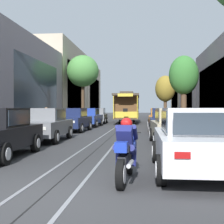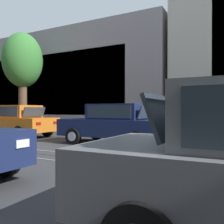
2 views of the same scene
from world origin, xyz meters
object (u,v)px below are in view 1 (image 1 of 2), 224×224
Objects in this scene: street_tree_kerb_right_mid at (165,89)px; cable_car_trolley at (127,107)px; parked_car_grey_fifth_left at (97,116)px; parked_car_navy_mid_right at (164,121)px; parked_car_white_near_right at (195,140)px; street_tree_kerb_left_second at (83,71)px; parked_car_orange_fourth_right at (160,118)px; motorcycle_with_rider at (126,151)px; parked_car_navy_mid_left at (73,120)px; pedestrian_on_left_pavement at (46,116)px; parked_car_grey_second_left at (45,124)px; parked_car_blue_fourth_left at (89,117)px; street_tree_kerb_right_second at (184,76)px; parked_car_beige_second_right at (174,126)px.

street_tree_kerb_right_mid reaches higher than cable_car_trolley.
parked_car_grey_fifth_left is 1.01× the size of parked_car_navy_mid_right.
street_tree_kerb_left_second is at bearing 106.49° from parked_car_white_near_right.
motorcycle_with_rider is (-1.69, -18.57, -0.15)m from parked_car_orange_fourth_right.
street_tree_kerb_left_second is at bearing 160.21° from cable_car_trolley.
parked_car_navy_mid_left is at bearing -81.33° from street_tree_kerb_left_second.
pedestrian_on_left_pavement reaches higher than parked_car_navy_mid_right.
street_tree_kerb_right_mid reaches higher than parked_car_orange_fourth_right.
parked_car_grey_second_left is 6.22m from parked_car_navy_mid_left.
parked_car_white_near_right is 0.56× the size of street_tree_kerb_left_second.
cable_car_trolley reaches higher than parked_car_navy_mid_right.
parked_car_blue_fourth_left is at bearing 24.50° from pedestrian_on_left_pavement.
parked_car_navy_mid_right is at bearing -105.81° from street_tree_kerb_right_second.
pedestrian_on_left_pavement is (-7.60, 18.18, 0.29)m from motorcycle_with_rider.
parked_car_navy_mid_left is 26.20m from street_tree_kerb_right_mid.
parked_car_navy_mid_left and parked_car_grey_fifth_left have the same top height.
parked_car_navy_mid_left is 1.01× the size of parked_car_navy_mid_right.
parked_car_grey_second_left is at bearing -98.59° from cable_car_trolley.
motorcycle_with_rider is at bearing -77.57° from parked_car_blue_fourth_left.
cable_car_trolley is at bearing 92.97° from motorcycle_with_rider.
parked_car_blue_fourth_left is at bearing -75.91° from street_tree_kerb_left_second.
street_tree_kerb_right_second is 0.66× the size of cable_car_trolley.
parked_car_white_near_right is 2.62× the size of pedestrian_on_left_pavement.
parked_car_orange_fourth_right is 4.43m from street_tree_kerb_right_second.
parked_car_blue_fourth_left is 1.01× the size of parked_car_navy_mid_right.
parked_car_navy_mid_right reaches higher than motorcycle_with_rider.
street_tree_kerb_left_second reaches higher than parked_car_navy_mid_left.
street_tree_kerb_left_second reaches higher than cable_car_trolley.
parked_car_grey_fifth_left is 13.60m from parked_car_navy_mid_right.
pedestrian_on_left_pavement is (-11.06, -20.65, -3.41)m from street_tree_kerb_right_mid.
parked_car_blue_fourth_left is at bearing -89.15° from parked_car_grey_fifth_left.
parked_car_grey_fifth_left reaches higher than motorcycle_with_rider.
parked_car_navy_mid_left and parked_car_white_near_right have the same top height.
motorcycle_with_rider is (-1.70, -7.01, -0.15)m from parked_car_beige_second_right.
cable_car_trolley is (5.29, -1.90, -4.21)m from street_tree_kerb_left_second.
parked_car_grey_fifth_left is 6.86m from street_tree_kerb_left_second.
parked_car_grey_fifth_left is at bearing 90.85° from parked_car_blue_fourth_left.
parked_car_white_near_right is at bearing -90.23° from parked_car_orange_fourth_right.
parked_car_beige_second_right is 0.57× the size of street_tree_kerb_left_second.
street_tree_kerb_right_mid is at bearing 67.25° from cable_car_trolley.
street_tree_kerb_right_second is (2.14, 19.34, 3.49)m from parked_car_white_near_right.
parked_car_white_near_right is at bearing -61.78° from pedestrian_on_left_pavement.
street_tree_kerb_right_mid reaches higher than parked_car_grey_fifth_left.
parked_car_white_near_right is at bearing 31.98° from motorcycle_with_rider.
pedestrian_on_left_pavement is (-9.29, -0.39, 0.14)m from parked_car_orange_fourth_right.
parked_car_blue_fourth_left is 0.72× the size of street_tree_kerb_right_second.
parked_car_orange_fourth_right is 18.65m from motorcycle_with_rider.
parked_car_navy_mid_right is at bearing -10.85° from parked_car_navy_mid_left.
parked_car_grey_fifth_left is 16.22m from street_tree_kerb_right_mid.
cable_car_trolley is (2.92, 7.54, 0.86)m from parked_car_blue_fourth_left.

